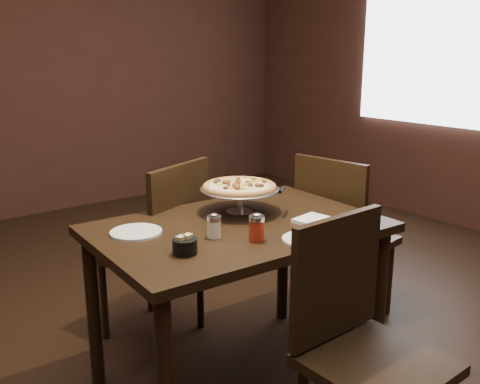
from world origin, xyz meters
TOP-DOWN VIEW (x-y plane):
  - room at (0.06, 0.03)m, footprint 6.04×7.04m
  - dining_table at (-0.05, 0.11)m, footprint 1.32×0.91m
  - pizza_stand at (0.07, 0.25)m, footprint 0.38×0.38m
  - parmesan_shaker at (-0.23, 0.03)m, footprint 0.06×0.06m
  - pepper_flake_shaker at (-0.11, -0.10)m, footprint 0.07×0.07m
  - packet_caddy at (-0.43, -0.05)m, footprint 0.10×0.10m
  - napkin_stack at (0.25, -0.09)m, footprint 0.18×0.18m
  - plate_left at (-0.47, 0.28)m, footprint 0.22×0.22m
  - plate_near at (0.05, -0.24)m, footprint 0.22×0.22m
  - serving_spatula at (0.20, 0.09)m, footprint 0.14×0.14m
  - chair_far at (-0.12, 0.68)m, footprint 0.60×0.60m
  - chair_near at (-0.03, -0.60)m, footprint 0.47×0.47m
  - chair_side at (0.80, 0.23)m, footprint 0.52×0.52m

SIDE VIEW (x-z plane):
  - chair_near at x=-0.03m, z-range 0.05..1.03m
  - chair_side at x=0.80m, z-range 0.05..1.04m
  - chair_far at x=-0.12m, z-range 0.05..1.05m
  - dining_table at x=-0.05m, z-range 0.29..1.09m
  - plate_near at x=0.05m, z-range 0.80..0.81m
  - plate_left at x=-0.47m, z-range 0.80..0.81m
  - napkin_stack at x=0.25m, z-range 0.80..0.81m
  - packet_caddy at x=-0.43m, z-range 0.79..0.87m
  - parmesan_shaker at x=-0.23m, z-range 0.79..0.90m
  - pepper_flake_shaker at x=-0.11m, z-range 0.79..0.91m
  - serving_spatula at x=0.20m, z-range 0.91..0.93m
  - pizza_stand at x=0.07m, z-range 0.85..1.01m
  - room at x=0.06m, z-range -0.02..2.82m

